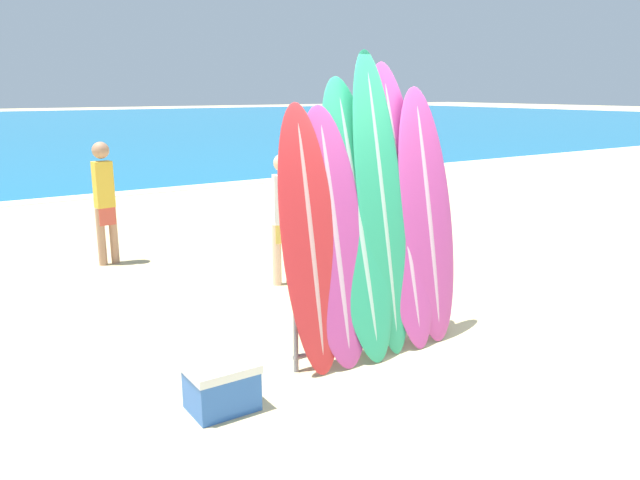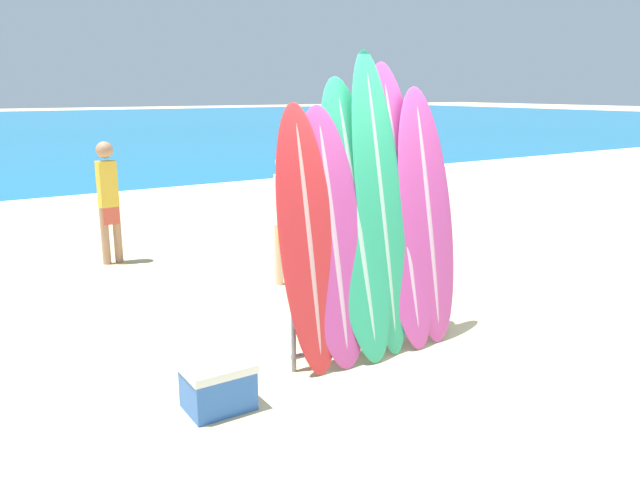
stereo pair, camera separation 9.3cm
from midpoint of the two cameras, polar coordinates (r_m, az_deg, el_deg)
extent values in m
plane|color=tan|center=(5.59, 9.91, -9.93)|extent=(160.00, 160.00, 0.00)
cube|color=white|center=(14.25, -17.96, 4.03)|extent=(120.00, 0.60, 0.01)
cylinder|color=slate|center=(4.98, -1.90, -7.69)|extent=(0.04, 0.04, 0.81)
cylinder|color=slate|center=(5.86, 11.05, -4.63)|extent=(0.04, 0.04, 0.81)
cylinder|color=slate|center=(5.26, 5.21, -2.14)|extent=(1.56, 0.04, 0.04)
cylinder|color=slate|center=(5.48, 5.06, -8.88)|extent=(1.56, 0.04, 0.04)
ellipsoid|color=red|center=(4.87, -0.60, -0.05)|extent=(0.51, 0.49, 2.13)
ellipsoid|color=#D19A9C|center=(4.87, -0.60, -0.05)|extent=(0.09, 0.48, 2.04)
ellipsoid|color=#B23D8E|center=(5.01, 1.68, 0.19)|extent=(0.59, 0.55, 2.10)
ellipsoid|color=#CAA1BE|center=(5.01, 1.68, 0.19)|extent=(0.11, 0.54, 2.02)
ellipsoid|color=#289E70|center=(5.17, 3.81, 1.88)|extent=(0.58, 0.72, 2.33)
ellipsoid|color=#9AC3B3|center=(5.17, 3.81, 1.88)|extent=(0.10, 0.70, 2.24)
ellipsoid|color=#289E70|center=(5.29, 6.03, 3.31)|extent=(0.48, 0.61, 2.55)
ellipsoid|color=#9AC3B3|center=(5.29, 6.03, 3.31)|extent=(0.09, 0.60, 2.45)
ellipsoid|color=#B23D8E|center=(5.47, 7.89, 3.10)|extent=(0.56, 0.70, 2.46)
ellipsoid|color=#CAA1BE|center=(5.47, 7.89, 3.10)|extent=(0.10, 0.68, 2.36)
ellipsoid|color=#B23D8E|center=(5.61, 10.18, 2.19)|extent=(0.59, 0.53, 2.25)
ellipsoid|color=#CAA1BE|center=(5.61, 10.18, 2.19)|extent=(0.11, 0.52, 2.16)
cylinder|color=#A87A5B|center=(8.54, -17.74, 0.52)|extent=(0.10, 0.10, 0.75)
cylinder|color=#A87A5B|center=(8.48, -18.76, 0.36)|extent=(0.10, 0.10, 0.75)
cube|color=#CC4C3D|center=(8.46, -18.38, 2.17)|extent=(0.22, 0.15, 0.22)
cube|color=gold|center=(8.39, -18.58, 4.88)|extent=(0.24, 0.17, 0.59)
sphere|color=#A87A5B|center=(8.34, -18.81, 7.81)|extent=(0.21, 0.21, 0.21)
cylinder|color=beige|center=(7.23, -2.21, -1.26)|extent=(0.10, 0.10, 0.72)
cylinder|color=beige|center=(7.19, -3.42, -1.34)|extent=(0.10, 0.10, 0.72)
cube|color=gold|center=(7.15, -2.84, 0.65)|extent=(0.23, 0.18, 0.22)
cube|color=white|center=(7.07, -2.88, 3.73)|extent=(0.25, 0.20, 0.56)
sphere|color=beige|center=(7.01, -2.92, 7.07)|extent=(0.20, 0.20, 0.20)
cube|color=#2D60B7|center=(4.59, -8.71, -13.36)|extent=(0.45, 0.36, 0.28)
cube|color=white|center=(4.52, -8.79, -11.41)|extent=(0.47, 0.37, 0.06)
camera|label=1|loc=(0.05, -89.55, 0.11)|focal=35.00mm
camera|label=2|loc=(0.05, 90.45, -0.11)|focal=35.00mm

